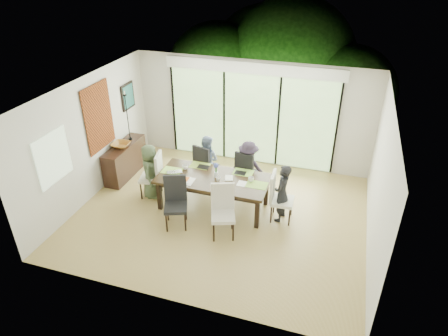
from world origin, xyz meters
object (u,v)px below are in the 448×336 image
(chair_near_right, at_px, (223,213))
(chair_far_left, at_px, (207,164))
(cup_a, at_px, (185,167))
(laptop, at_px, (174,173))
(sideboard, at_px, (125,160))
(bowl, at_px, (121,145))
(person_right_end, at_px, (282,193))
(cup_b, at_px, (218,179))
(vase, at_px, (216,174))
(person_left_end, at_px, (151,171))
(person_far_right, at_px, (248,167))
(cup_c, at_px, (251,179))
(chair_far_right, at_px, (248,170))
(person_far_left, at_px, (207,161))
(table_top, at_px, (213,179))
(chair_right_end, at_px, (283,197))
(chair_left_end, at_px, (150,175))
(chair_near_left, at_px, (175,204))

(chair_near_right, bearing_deg, chair_far_left, 98.89)
(cup_a, bearing_deg, laptop, -120.96)
(sideboard, bearing_deg, bowl, -90.00)
(person_right_end, relative_size, sideboard, 0.88)
(chair_near_right, distance_m, cup_b, 0.88)
(chair_far_left, relative_size, sideboard, 0.75)
(vase, bearing_deg, person_left_end, -178.13)
(person_far_right, height_order, cup_c, person_far_right)
(chair_far_right, relative_size, bowl, 2.53)
(person_far_left, distance_m, person_far_right, 1.00)
(table_top, distance_m, chair_far_left, 0.98)
(laptop, relative_size, cup_c, 2.66)
(chair_right_end, height_order, laptop, chair_right_end)
(chair_left_end, distance_m, chair_right_end, 3.00)
(chair_left_end, distance_m, person_far_right, 2.21)
(person_right_end, height_order, sideboard, person_right_end)
(cup_b, bearing_deg, chair_far_right, 67.17)
(chair_left_end, height_order, chair_near_right, same)
(person_left_end, xyz_separation_m, person_far_left, (1.03, 0.83, 0.00))
(bowl, bearing_deg, vase, -11.12)
(person_left_end, distance_m, cup_c, 2.29)
(table_top, bearing_deg, chair_far_left, 117.90)
(chair_near_left, bearing_deg, chair_far_left, 67.35)
(chair_far_left, distance_m, person_far_right, 1.00)
(person_far_left, bearing_deg, laptop, 75.03)
(cup_c, height_order, bowl, bowl)
(chair_near_left, relative_size, sideboard, 0.75)
(cup_c, bearing_deg, chair_left_end, -177.51)
(cup_b, bearing_deg, chair_right_end, 4.24)
(chair_left_end, height_order, cup_a, chair_left_end)
(chair_far_right, xyz_separation_m, laptop, (-1.40, -0.95, 0.21))
(table_top, xyz_separation_m, person_far_left, (-0.45, 0.83, -0.07))
(person_left_end, relative_size, cup_b, 12.90)
(chair_near_right, height_order, cup_b, chair_near_right)
(chair_near_right, distance_m, sideboard, 3.39)
(vase, bearing_deg, bowl, 168.88)
(table_top, relative_size, cup_a, 19.35)
(table_top, height_order, chair_near_right, chair_near_right)
(person_far_right, bearing_deg, chair_near_left, 57.29)
(chair_far_left, bearing_deg, cup_b, 138.26)
(chair_right_end, bearing_deg, cup_c, 79.24)
(table_top, xyz_separation_m, laptop, (-0.85, -0.10, 0.04))
(chair_left_end, relative_size, sideboard, 0.75)
(chair_far_right, distance_m, cup_c, 0.83)
(chair_near_right, xyz_separation_m, cup_c, (0.30, 0.97, 0.24))
(person_right_end, height_order, cup_a, person_right_end)
(chair_far_left, distance_m, person_left_end, 1.34)
(chair_far_right, distance_m, vase, 0.98)
(chair_far_left, height_order, bowl, chair_far_left)
(chair_right_end, xyz_separation_m, person_right_end, (-0.02, -0.00, 0.09))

